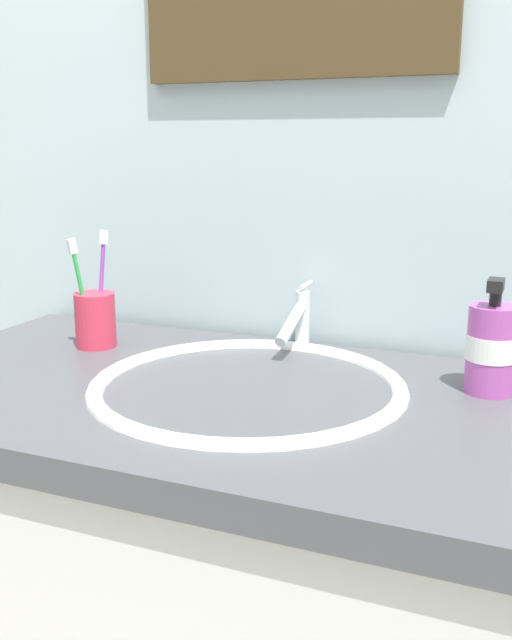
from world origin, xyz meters
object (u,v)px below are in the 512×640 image
at_px(toothbrush_cup, 95,320).
at_px(toothbrush_green, 81,285).
at_px(toothbrush_purple, 102,279).
at_px(soap_dispenser, 492,348).
at_px(faucet, 299,319).

bearing_deg(toothbrush_cup, toothbrush_green, -115.49).
xyz_separation_m(toothbrush_cup, toothbrush_purple, (-0.00, 0.03, 0.07)).
relative_size(toothbrush_purple, soap_dispenser, 1.17).
relative_size(faucet, toothbrush_cup, 1.63).
distance_m(toothbrush_purple, soap_dispenser, 0.63).
xyz_separation_m(toothbrush_green, toothbrush_purple, (0.01, 0.05, 0.00)).
bearing_deg(faucet, toothbrush_purple, -164.33).
bearing_deg(faucet, soap_dispenser, -18.04).
bearing_deg(toothbrush_purple, soap_dispenser, -1.11).
relative_size(toothbrush_cup, soap_dispenser, 0.57).
xyz_separation_m(toothbrush_purple, soap_dispenser, (0.63, -0.01, -0.05)).
distance_m(toothbrush_green, toothbrush_purple, 0.05).
bearing_deg(toothbrush_green, toothbrush_purple, 78.75).
relative_size(faucet, toothbrush_green, 0.83).
bearing_deg(toothbrush_cup, toothbrush_purple, 91.91).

